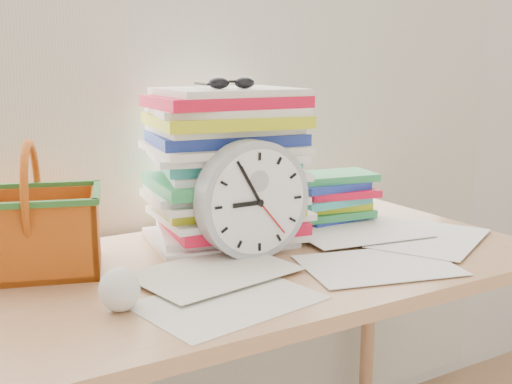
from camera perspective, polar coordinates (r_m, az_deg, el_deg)
curtain at (r=1.69m, az=-8.42°, el=15.48°), size 2.40×0.01×2.50m
desk at (r=1.44m, az=-1.73°, el=-9.12°), size 1.40×0.70×0.75m
paper_stack at (r=1.54m, az=-2.82°, el=2.34°), size 0.42×0.37×0.37m
clock at (r=1.41m, az=-0.32°, el=-0.69°), size 0.26×0.05×0.26m
sunglasses at (r=1.48m, az=-2.17°, el=9.68°), size 0.14×0.12×0.03m
book_stack at (r=1.74m, az=6.61°, el=-0.54°), size 0.25×0.20×0.14m
basket at (r=1.40m, az=-19.25°, el=-1.37°), size 0.32×0.28×0.27m
crumpled_ball at (r=1.17m, az=-12.08°, el=-8.44°), size 0.08×0.08×0.08m
scattered_papers at (r=1.41m, az=-1.76°, el=-6.05°), size 1.26×0.42×0.02m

